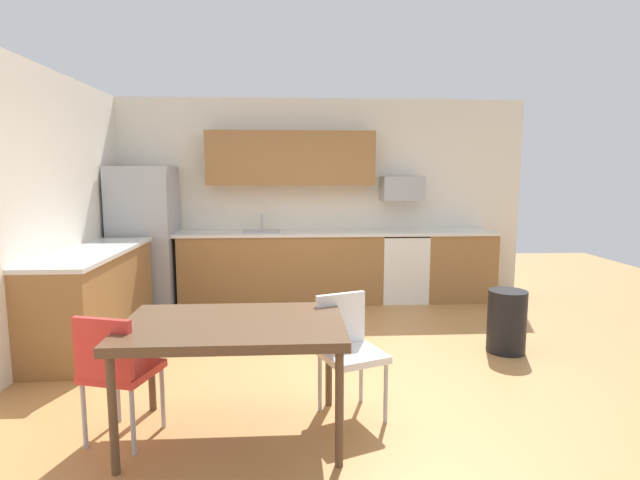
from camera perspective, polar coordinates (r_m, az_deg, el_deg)
ground_plane at (r=4.58m, az=0.77°, el=-14.20°), size 12.00×12.00×0.00m
wall_back at (r=6.91m, az=-0.82°, el=4.71°), size 5.80×0.10×2.70m
wall_left at (r=4.86m, az=-32.20°, el=2.27°), size 0.10×5.80×2.70m
cabinet_run_back at (r=6.66m, az=-4.39°, el=-3.23°), size 2.64×0.60×0.90m
cabinet_run_back_right at (r=7.03m, az=15.36°, el=-2.90°), size 0.91×0.60×0.90m
cabinet_run_left at (r=5.56m, az=-24.38°, el=-6.09°), size 0.60×2.00×0.90m
countertop_back at (r=6.60m, az=-0.68°, el=0.82°), size 4.80×0.64×0.04m
countertop_left at (r=5.48m, az=-24.66°, el=-1.30°), size 0.64×2.00×0.04m
upper_cabinets_back at (r=6.68m, az=-3.35°, el=9.31°), size 2.20×0.34×0.70m
refrigerator at (r=6.78m, az=-19.39°, el=0.35°), size 0.76×0.70×1.79m
oven_range at (r=6.83m, az=9.33°, el=-3.00°), size 0.60×0.60×0.91m
microwave at (r=6.81m, az=9.34°, el=5.84°), size 0.54×0.36×0.32m
sink_basin at (r=6.61m, az=-6.71°, el=0.42°), size 0.48×0.40×0.14m
sink_faucet at (r=6.77m, az=-6.65°, el=1.96°), size 0.02×0.02×0.24m
dining_table at (r=3.28m, az=-9.83°, el=-10.23°), size 1.40×0.90×0.77m
chair_near_table at (r=3.61m, az=3.17°, el=-11.83°), size 0.52×0.52×0.85m
chair_far_side at (r=3.46m, az=-22.32°, el=-13.28°), size 0.50×0.50×0.85m
trash_bin at (r=5.15m, az=20.56°, el=-8.69°), size 0.36×0.36×0.60m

